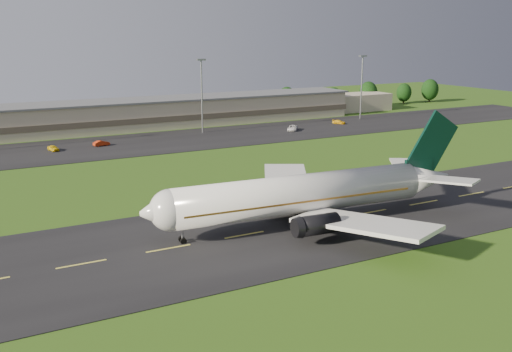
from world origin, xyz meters
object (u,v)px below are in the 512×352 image
airliner (305,194)px  terminal (186,111)px  light_mast_centre (202,87)px  service_vehicle_d (339,122)px  service_vehicle_c (293,128)px  service_vehicle_a (53,148)px  light_mast_east (362,80)px  service_vehicle_b (101,143)px

airliner → terminal: size_ratio=0.35×
light_mast_centre → service_vehicle_d: (42.94, -5.10, -12.06)m
service_vehicle_c → service_vehicle_d: (19.02, 3.96, -0.16)m
service_vehicle_c → airliner: bearing=-81.7°
service_vehicle_d → airliner: bearing=-167.7°
light_mast_centre → service_vehicle_a: bearing=-169.8°
light_mast_east → service_vehicle_b: light_mast_east is taller
airliner → light_mast_east: light_mast_east is taller
service_vehicle_a → service_vehicle_c: size_ratio=0.73×
light_mast_centre → service_vehicle_a: light_mast_centre is taller
airliner → service_vehicle_c: (41.21, 71.00, -3.82)m
airliner → light_mast_centre: light_mast_centre is taller
light_mast_centre → service_vehicle_b: light_mast_centre is taller
airliner → service_vehicle_d: size_ratio=12.79×
light_mast_east → service_vehicle_a: 97.16m
light_mast_centre → service_vehicle_b: (-29.63, -6.55, -11.97)m
airliner → terminal: airliner is taller
service_vehicle_b → service_vehicle_d: bearing=-102.2°
light_mast_centre → service_vehicle_c: bearing=-20.7°
service_vehicle_a → service_vehicle_c: 65.08m
airliner → service_vehicle_c: size_ratio=9.59×
terminal → light_mast_east: 56.67m
light_mast_east → service_vehicle_d: (-12.06, -5.10, -12.06)m
light_mast_east → service_vehicle_c: light_mast_east is taller
service_vehicle_a → service_vehicle_d: size_ratio=0.97×
terminal → light_mast_centre: light_mast_centre is taller
service_vehicle_b → service_vehicle_c: (53.55, -2.50, 0.08)m
light_mast_east → service_vehicle_a: (-96.14, -7.41, -11.98)m
terminal → service_vehicle_c: 33.97m
airliner → terminal: bearing=83.0°
airliner → light_mast_centre: 82.30m
airliner → terminal: (18.69, 96.24, -0.67)m
light_mast_east → service_vehicle_b: 85.72m
airliner → service_vehicle_a: size_ratio=13.23×
terminal → service_vehicle_c: bearing=-48.3°
airliner → service_vehicle_b: bearing=103.5°
service_vehicle_a → airliner: bearing=-87.5°
service_vehicle_d → service_vehicle_a: bearing=142.7°
light_mast_east → service_vehicle_b: size_ratio=5.03×
airliner → light_mast_east: bearing=51.9°
service_vehicle_b → service_vehicle_d: size_ratio=1.01×
terminal → light_mast_centre: size_ratio=7.13×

